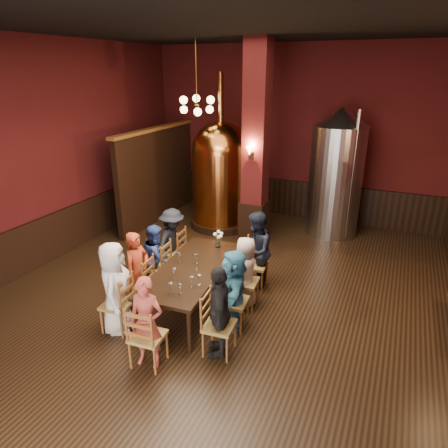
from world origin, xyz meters
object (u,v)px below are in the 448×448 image
at_px(dining_table, 192,271).
at_px(copper_kettle, 221,174).
at_px(person_0, 115,288).
at_px(steel_vessel, 336,173).
at_px(rose_vase, 218,237).
at_px(person_1, 138,271).
at_px(person_2, 157,258).

bearing_deg(dining_table, copper_kettle, 102.26).
xyz_separation_m(person_0, steel_vessel, (2.33, 5.48, 0.79)).
bearing_deg(rose_vase, copper_kettle, 113.49).
distance_m(person_1, steel_vessel, 5.44).
xyz_separation_m(copper_kettle, steel_vessel, (2.73, 0.69, 0.14)).
bearing_deg(dining_table, person_2, 158.78).
distance_m(person_0, person_2, 1.33).
distance_m(person_0, rose_vase, 2.16).
bearing_deg(person_1, rose_vase, -27.07).
height_order(person_0, person_2, person_0).
distance_m(person_0, steel_vessel, 6.01).
xyz_separation_m(person_0, copper_kettle, (-0.40, 4.79, 0.64)).
height_order(dining_table, steel_vessel, steel_vessel).
bearing_deg(person_2, person_1, 159.40).
bearing_deg(copper_kettle, person_2, -85.33).
relative_size(person_2, copper_kettle, 0.34).
height_order(steel_vessel, rose_vase, steel_vessel).
bearing_deg(steel_vessel, person_2, -120.52).
bearing_deg(rose_vase, dining_table, -93.57).
relative_size(person_0, person_1, 1.07).
relative_size(person_0, copper_kettle, 0.39).
height_order(dining_table, person_1, person_1).
relative_size(person_0, person_2, 1.17).
height_order(dining_table, copper_kettle, copper_kettle).
height_order(person_0, person_1, person_0).
bearing_deg(dining_table, rose_vase, 81.39).
bearing_deg(person_2, rose_vase, -80.07).
bearing_deg(person_2, person_0, 159.40).
relative_size(copper_kettle, steel_vessel, 1.24).
relative_size(person_2, steel_vessel, 0.42).
distance_m(copper_kettle, rose_vase, 3.08).
xyz_separation_m(person_2, rose_vase, (0.93, 0.67, 0.32)).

